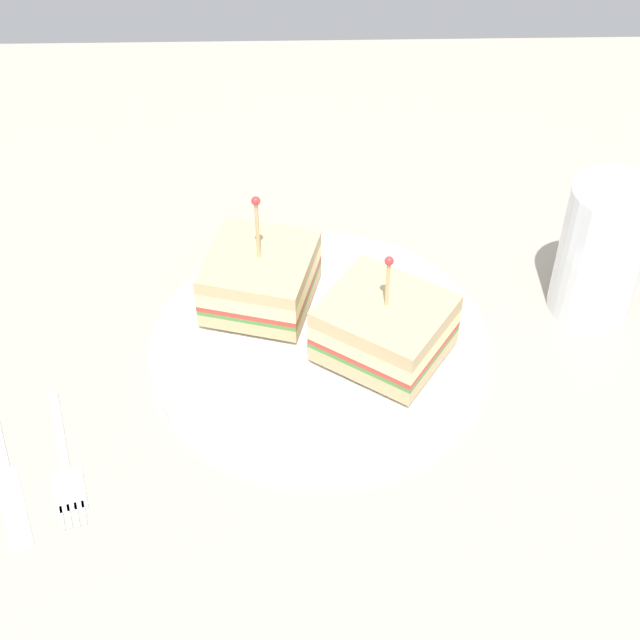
# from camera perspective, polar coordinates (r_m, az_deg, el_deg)

# --- Properties ---
(ground_plane) EXTENTS (0.99, 0.99, 0.02)m
(ground_plane) POSITION_cam_1_polar(r_m,az_deg,el_deg) (0.79, 0.00, -2.07)
(ground_plane) COLOR #9E9384
(plate) EXTENTS (0.27, 0.27, 0.01)m
(plate) POSITION_cam_1_polar(r_m,az_deg,el_deg) (0.78, 0.00, -1.31)
(plate) COLOR white
(plate) RESTS_ON ground_plane
(sandwich_half_front) EXTENTS (0.10, 0.10, 0.11)m
(sandwich_half_front) POSITION_cam_1_polar(r_m,az_deg,el_deg) (0.79, -3.53, 2.49)
(sandwich_half_front) COLOR tan
(sandwich_half_front) RESTS_ON plate
(sandwich_half_back) EXTENTS (0.12, 0.12, 0.10)m
(sandwich_half_back) POSITION_cam_1_polar(r_m,az_deg,el_deg) (0.75, 3.82, -0.45)
(sandwich_half_back) COLOR tan
(sandwich_half_back) RESTS_ON plate
(drink_glass) EXTENTS (0.07, 0.07, 0.12)m
(drink_glass) POSITION_cam_1_polar(r_m,az_deg,el_deg) (0.81, 16.11, 3.53)
(drink_glass) COLOR silver
(drink_glass) RESTS_ON ground_plane
(fork) EXTENTS (0.13, 0.05, 0.00)m
(fork) POSITION_cam_1_polar(r_m,az_deg,el_deg) (0.72, -14.68, -8.60)
(fork) COLOR silver
(fork) RESTS_ON ground_plane
(knife) EXTENTS (0.13, 0.06, 0.00)m
(knife) POSITION_cam_1_polar(r_m,az_deg,el_deg) (0.73, -17.84, -8.94)
(knife) COLOR silver
(knife) RESTS_ON ground_plane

